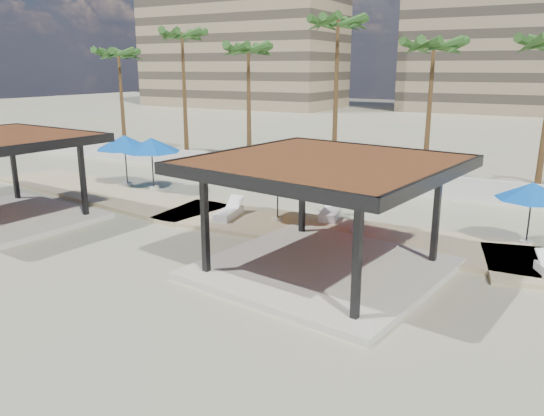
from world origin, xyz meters
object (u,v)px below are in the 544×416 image
Objects in this scene: umbrella_c at (358,180)px; lounger_a at (229,213)px; lounger_b at (331,212)px; umbrella_a at (124,142)px; pavilion_central at (324,206)px.

lounger_a is at bearing -172.05° from umbrella_c.
lounger_a is 0.92× the size of lounger_b.
lounger_b is at bearing -70.69° from lounger_a.
pavilion_central is at bearing -22.11° from umbrella_a.
umbrella_a is 1.24× the size of umbrella_c.
lounger_b is at bearing 139.38° from umbrella_c.
lounger_a is at bearing 158.43° from pavilion_central.
umbrella_a is 1.93× the size of lounger_a.
umbrella_a is at bearing 74.82° from lounger_b.
umbrella_c reaches higher than lounger_a.
lounger_a is 4.64m from lounger_b.
umbrella_a reaches higher than umbrella_c.
umbrella_a is 13.17m from lounger_b.
pavilion_central is 7.49m from lounger_a.
lounger_b is (-1.80, 1.54, -1.98)m from umbrella_c.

